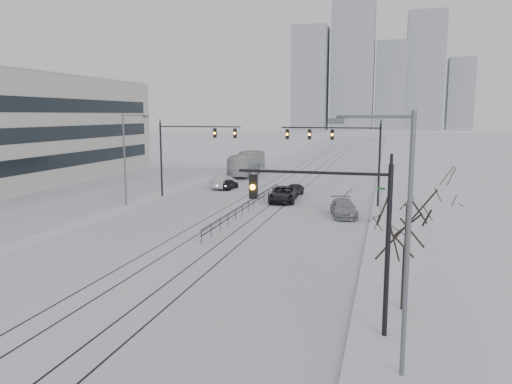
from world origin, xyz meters
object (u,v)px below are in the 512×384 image
(sedan_nb_right, at_px, (344,208))
(box_truck, at_px, (247,164))
(sedan_sb_inner, at_px, (228,184))
(bare_tree, at_px, (408,215))
(traffic_mast_near, at_px, (346,225))
(sedan_nb_far, at_px, (293,190))
(sedan_nb_front, at_px, (283,194))
(sedan_sb_outer, at_px, (223,182))

(sedan_nb_right, xyz_separation_m, box_truck, (-16.39, 26.76, 0.96))
(sedan_sb_inner, xyz_separation_m, sedan_nb_right, (14.80, -12.72, 0.10))
(box_truck, bearing_deg, bare_tree, 111.35)
(bare_tree, distance_m, box_truck, 52.23)
(sedan_nb_right, height_order, box_truck, box_truck)
(traffic_mast_near, xyz_separation_m, sedan_nb_far, (-8.43, 33.98, -3.90))
(sedan_nb_front, bearing_deg, sedan_sb_inner, 133.56)
(sedan_nb_right, bearing_deg, box_truck, 109.75)
(traffic_mast_near, height_order, sedan_nb_front, traffic_mast_near)
(traffic_mast_near, bearing_deg, sedan_nb_far, 103.94)
(traffic_mast_near, height_order, bare_tree, traffic_mast_near)
(sedan_nb_front, bearing_deg, sedan_sb_outer, 134.53)
(sedan_nb_front, relative_size, sedan_nb_far, 1.44)
(sedan_nb_far, bearing_deg, traffic_mast_near, -68.94)
(sedan_nb_far, relative_size, box_truck, 0.32)
(traffic_mast_near, bearing_deg, bare_tree, 51.24)
(sedan_nb_front, bearing_deg, box_truck, 108.52)
(sedan_sb_outer, xyz_separation_m, sedan_nb_right, (15.58, -13.12, -0.04))
(sedan_sb_inner, relative_size, sedan_nb_right, 0.73)
(traffic_mast_near, relative_size, sedan_sb_inner, 1.88)
(sedan_sb_outer, bearing_deg, traffic_mast_near, 116.94)
(sedan_nb_far, height_order, box_truck, box_truck)
(traffic_mast_near, height_order, sedan_nb_far, traffic_mast_near)
(sedan_nb_front, height_order, box_truck, box_truck)
(sedan_sb_inner, distance_m, sedan_nb_front, 10.58)
(sedan_sb_inner, relative_size, sedan_nb_front, 0.66)
(sedan_sb_inner, bearing_deg, sedan_nb_right, 143.83)
(sedan_sb_outer, height_order, sedan_nb_right, sedan_sb_outer)
(bare_tree, height_order, box_truck, bare_tree)
(sedan_nb_right, relative_size, sedan_nb_far, 1.30)
(bare_tree, bearing_deg, sedan_nb_far, 109.30)
(sedan_nb_far, bearing_deg, sedan_nb_right, -50.40)
(sedan_sb_outer, height_order, sedan_nb_far, sedan_sb_outer)
(sedan_sb_inner, xyz_separation_m, sedan_nb_far, (8.46, -2.77, 0.03))
(traffic_mast_near, distance_m, sedan_sb_outer, 41.30)
(sedan_sb_outer, bearing_deg, sedan_nb_far, 162.58)
(sedan_sb_inner, height_order, box_truck, box_truck)
(bare_tree, distance_m, sedan_sb_inner, 39.06)
(sedan_nb_front, distance_m, sedan_nb_far, 4.05)
(sedan_nb_front, xyz_separation_m, sedan_nb_right, (6.69, -5.92, -0.04))
(sedan_nb_right, bearing_deg, traffic_mast_near, -96.75)
(sedan_sb_inner, distance_m, box_truck, 14.17)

